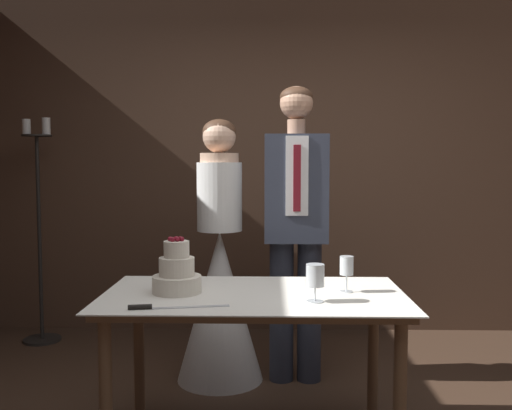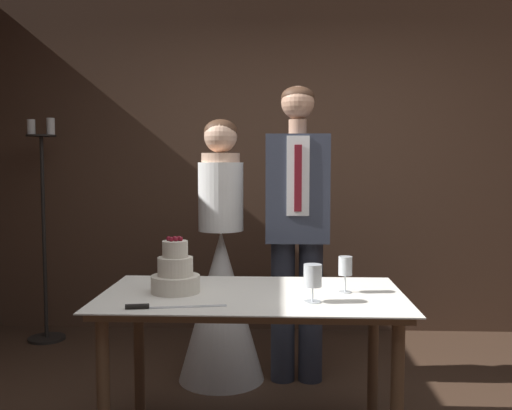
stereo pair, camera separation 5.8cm
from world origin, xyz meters
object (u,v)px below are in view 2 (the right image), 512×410
(cake_table, at_px, (252,311))
(tiered_cake, at_px, (175,273))
(cake_knife, at_px, (156,307))
(wine_glass_near, at_px, (313,276))
(groom, at_px, (297,220))
(bride, at_px, (221,285))
(wine_glass_middle, at_px, (345,267))
(candle_stand, at_px, (44,239))

(cake_table, xyz_separation_m, tiered_cake, (-0.37, 0.01, 0.18))
(cake_table, xyz_separation_m, cake_knife, (-0.39, -0.30, 0.09))
(wine_glass_near, bearing_deg, groom, 92.23)
(wine_glass_near, bearing_deg, bride, 116.82)
(wine_glass_middle, bearing_deg, wine_glass_near, -130.00)
(wine_glass_near, bearing_deg, cake_knife, -168.41)
(bride, height_order, candle_stand, candle_stand)
(cake_table, height_order, tiered_cake, tiered_cake)
(cake_knife, bearing_deg, wine_glass_near, 1.20)
(cake_knife, bearing_deg, tiered_cake, 74.73)
(tiered_cake, distance_m, groom, 1.06)
(cake_knife, relative_size, wine_glass_near, 2.51)
(groom, bearing_deg, cake_table, -105.47)
(cake_table, distance_m, bride, 0.89)
(bride, bearing_deg, tiered_cake, -98.75)
(wine_glass_middle, xyz_separation_m, bride, (-0.68, 0.82, -0.27))
(cake_table, height_order, cake_knife, cake_knife)
(tiered_cake, bearing_deg, cake_table, -1.27)
(cake_knife, height_order, wine_glass_near, wine_glass_near)
(cake_table, relative_size, tiered_cake, 5.31)
(cake_knife, distance_m, candle_stand, 2.29)
(tiered_cake, xyz_separation_m, candle_stand, (-1.31, 1.59, -0.06))
(wine_glass_middle, distance_m, bride, 1.10)
(groom, bearing_deg, cake_knife, -118.69)
(bride, relative_size, candle_stand, 0.96)
(bride, relative_size, groom, 0.89)
(cake_knife, distance_m, wine_glass_near, 0.69)
(wine_glass_near, bearing_deg, cake_table, 150.18)
(wine_glass_near, height_order, candle_stand, candle_stand)
(wine_glass_middle, bearing_deg, bride, 129.75)
(wine_glass_middle, relative_size, candle_stand, 0.10)
(cake_knife, relative_size, wine_glass_middle, 2.46)
(tiered_cake, bearing_deg, wine_glass_near, -14.50)
(cake_table, height_order, wine_glass_near, wine_glass_near)
(cake_knife, distance_m, groom, 1.34)
(cake_table, height_order, bride, bride)
(bride, distance_m, groom, 0.63)
(cake_knife, relative_size, groom, 0.23)
(cake_knife, height_order, candle_stand, candle_stand)
(candle_stand, bearing_deg, cake_table, -43.67)
(cake_knife, xyz_separation_m, bride, (0.16, 1.15, -0.16))
(wine_glass_middle, xyz_separation_m, candle_stand, (-2.12, 1.56, -0.09))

